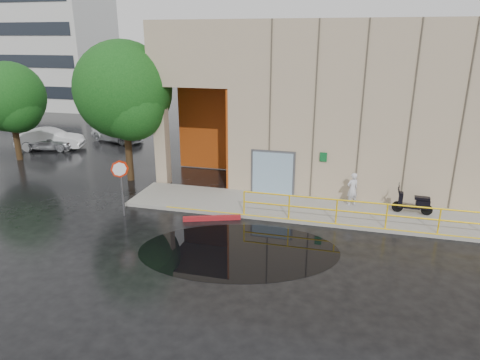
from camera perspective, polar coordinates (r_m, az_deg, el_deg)
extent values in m
plane|color=black|center=(15.34, -0.51, -9.68)|extent=(120.00, 120.00, 0.00)
cube|color=gray|center=(18.97, 14.90, -4.36)|extent=(20.00, 3.00, 0.15)
cube|color=tan|center=(24.40, 20.51, 9.72)|extent=(16.00, 10.00, 8.00)
cube|color=tan|center=(25.21, -2.98, 16.80)|extent=(4.00, 10.00, 3.00)
cube|color=tan|center=(22.00, -10.41, 5.75)|extent=(0.60, 0.60, 5.00)
cube|color=#9C3A0E|center=(24.24, -3.88, 7.18)|extent=(3.80, 0.15, 4.90)
cube|color=#9C3A0E|center=(22.05, -0.47, 6.09)|extent=(0.10, 3.50, 4.90)
cube|color=#8AA7BD|center=(20.17, 4.35, 0.86)|extent=(1.90, 0.10, 2.00)
cube|color=#5D5C61|center=(20.24, 4.39, 0.93)|extent=(2.10, 0.06, 2.20)
cube|color=#0B5323|center=(19.71, 11.05, 3.03)|extent=(0.32, 0.04, 0.42)
cylinder|color=yellow|center=(17.33, 15.99, -2.84)|extent=(9.50, 0.06, 0.06)
cylinder|color=yellow|center=(17.49, 15.86, -4.21)|extent=(9.50, 0.06, 0.06)
cube|color=beige|center=(51.76, -24.17, 17.28)|extent=(12.00, 8.00, 15.00)
imported|color=silver|center=(19.42, 14.76, -1.20)|extent=(0.65, 0.61, 1.50)
cylinder|color=black|center=(19.46, 20.24, -3.34)|extent=(0.47, 0.12, 0.47)
cylinder|color=black|center=(19.56, 23.63, -3.67)|extent=(0.47, 0.12, 0.47)
cylinder|color=#5D5C61|center=(18.62, -15.43, -1.55)|extent=(0.07, 0.07, 2.14)
cylinder|color=red|center=(18.29, -15.74, 1.42)|extent=(0.58, 0.51, 0.74)
cylinder|color=white|center=(18.27, -15.78, 1.40)|extent=(0.45, 0.39, 0.58)
cube|color=maroon|center=(17.90, -3.76, -5.09)|extent=(2.32, 0.98, 0.18)
cube|color=black|center=(15.49, -0.16, -9.37)|extent=(8.00, 5.92, 0.01)
imported|color=silver|center=(31.71, -24.41, 4.83)|extent=(3.99, 2.21, 1.28)
imported|color=white|center=(31.72, -24.00, 5.02)|extent=(4.55, 2.72, 1.42)
imported|color=silver|center=(32.61, -16.14, 6.06)|extent=(4.58, 2.93, 1.23)
cylinder|color=#302010|center=(23.16, -14.64, 3.89)|extent=(0.36, 0.36, 3.28)
sphere|color=#175C16|center=(22.61, -15.28, 11.52)|extent=(4.89, 4.89, 4.89)
sphere|color=#175C16|center=(22.05, -14.27, 9.52)|extent=(3.42, 3.42, 3.42)
cylinder|color=#302010|center=(29.71, -27.64, 4.87)|extent=(0.36, 0.36, 2.62)
sphere|color=#2C6319|center=(29.31, -28.39, 9.71)|extent=(4.16, 4.16, 4.16)
sphere|color=#2C6319|center=(28.86, -27.63, 8.46)|extent=(2.91, 2.91, 2.91)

